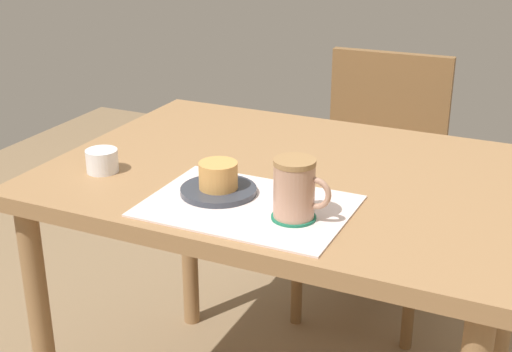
# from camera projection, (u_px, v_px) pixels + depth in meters

# --- Properties ---
(dining_table) EXTENTS (1.04, 0.77, 0.72)m
(dining_table) POSITION_uv_depth(u_px,v_px,m) (290.00, 205.00, 1.60)
(dining_table) COLOR #997047
(dining_table) RESTS_ON ground_plane
(wooden_chair) EXTENTS (0.44, 0.44, 0.82)m
(wooden_chair) POSITION_uv_depth(u_px,v_px,m) (377.00, 172.00, 2.27)
(wooden_chair) COLOR brown
(wooden_chair) RESTS_ON ground_plane
(placemat) EXTENTS (0.40, 0.28, 0.00)m
(placemat) POSITION_uv_depth(u_px,v_px,m) (247.00, 206.00, 1.39)
(placemat) COLOR silver
(placemat) RESTS_ON dining_table
(pastry_plate) EXTENTS (0.15, 0.15, 0.01)m
(pastry_plate) POSITION_uv_depth(u_px,v_px,m) (219.00, 190.00, 1.44)
(pastry_plate) COLOR #333842
(pastry_plate) RESTS_ON placemat
(pastry) EXTENTS (0.08, 0.08, 0.05)m
(pastry) POSITION_uv_depth(u_px,v_px,m) (218.00, 175.00, 1.43)
(pastry) COLOR tan
(pastry) RESTS_ON pastry_plate
(coffee_coaster) EXTENTS (0.08, 0.08, 0.00)m
(coffee_coaster) POSITION_uv_depth(u_px,v_px,m) (294.00, 217.00, 1.33)
(coffee_coaster) COLOR #196B4C
(coffee_coaster) RESTS_ON placemat
(coffee_mug) EXTENTS (0.11, 0.08, 0.11)m
(coffee_mug) POSITION_uv_depth(u_px,v_px,m) (295.00, 188.00, 1.31)
(coffee_mug) COLOR tan
(coffee_mug) RESTS_ON coffee_coaster
(sugar_bowl) EXTENTS (0.07, 0.07, 0.05)m
(sugar_bowl) POSITION_uv_depth(u_px,v_px,m) (102.00, 161.00, 1.55)
(sugar_bowl) COLOR white
(sugar_bowl) RESTS_ON dining_table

